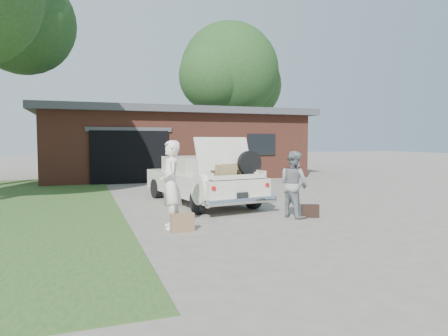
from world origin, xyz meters
name	(u,v)px	position (x,y,z in m)	size (l,w,h in m)	color
ground	(232,215)	(0.00, 0.00, 0.00)	(90.00, 90.00, 0.00)	gray
house	(171,143)	(0.98, 11.47, 1.67)	(12.80, 7.80, 3.30)	brown
tree_right	(231,76)	(5.80, 15.45, 5.93)	(7.25, 6.31, 9.34)	#38281E
sedan	(201,179)	(-0.19, 2.01, 0.68)	(2.48, 4.88, 1.88)	silver
woman_left	(171,185)	(-1.70, -0.92, 0.90)	(0.66, 0.43, 1.80)	white
woman_right	(294,184)	(1.26, -0.73, 0.78)	(0.76, 0.59, 1.56)	gray
suitcase_left	(182,223)	(-1.56, -1.31, 0.18)	(0.47, 0.15, 0.36)	#946C4B
suitcase_right	(310,211)	(1.60, -0.91, 0.15)	(0.40, 0.13, 0.31)	black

